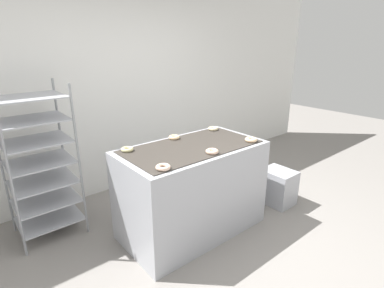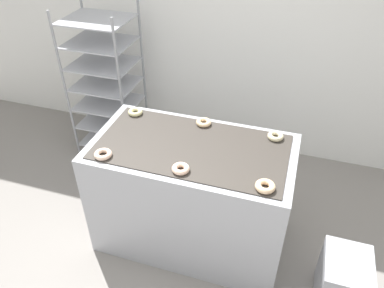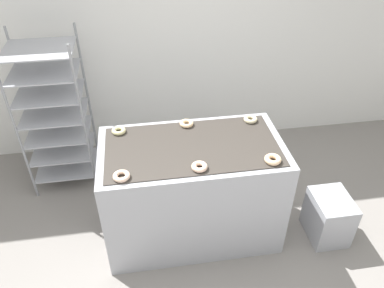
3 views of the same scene
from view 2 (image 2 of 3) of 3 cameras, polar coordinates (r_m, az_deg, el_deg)
wall_back at (r=3.76m, az=7.16°, el=18.16°), size 8.00×0.05×2.80m
fryer_machine at (r=2.99m, az=0.00°, el=-7.76°), size 1.48×0.80×0.96m
baking_rack_cart at (r=3.92m, az=-12.93°, el=8.90°), size 0.63×0.54×1.59m
glaze_bin at (r=3.00m, az=21.94°, el=-18.89°), size 0.32×0.39×0.44m
donut_near_left at (r=2.64m, az=-13.40°, el=-1.52°), size 0.12×0.12×0.04m
donut_near_center at (r=2.45m, az=-1.74°, el=-3.78°), size 0.12×0.12×0.04m
donut_near_right at (r=2.37m, az=11.09°, el=-6.35°), size 0.13×0.13×0.04m
donut_far_left at (r=3.06m, az=-8.63°, el=4.85°), size 0.12×0.12×0.04m
donut_far_center at (r=2.90m, az=1.80°, el=3.32°), size 0.12×0.12×0.04m
donut_far_right at (r=2.81m, az=12.60°, el=1.17°), size 0.12×0.12×0.04m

